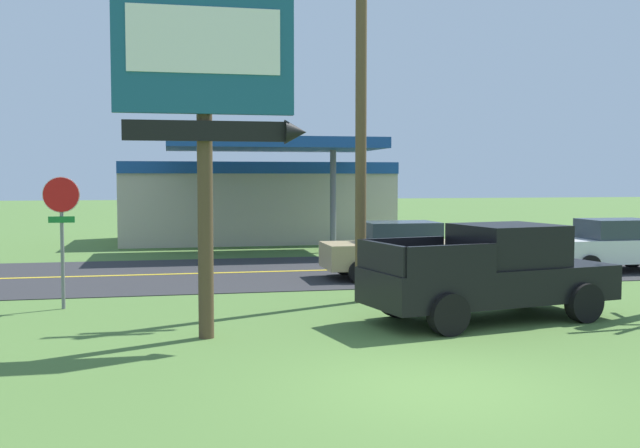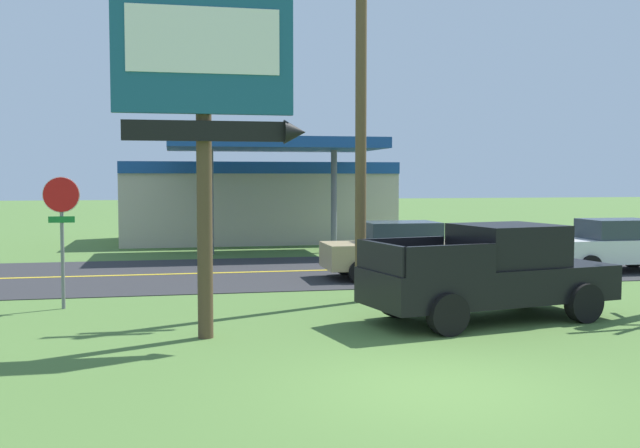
{
  "view_description": "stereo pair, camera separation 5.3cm",
  "coord_description": "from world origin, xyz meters",
  "px_view_note": "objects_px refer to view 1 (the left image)",
  "views": [
    {
      "loc": [
        -3.61,
        -9.56,
        2.93
      ],
      "look_at": [
        0.0,
        8.0,
        1.8
      ],
      "focal_mm": 41.5,
      "sensor_mm": 36.0,
      "label": 1
    },
    {
      "loc": [
        -3.56,
        -9.57,
        2.93
      ],
      "look_at": [
        0.0,
        8.0,
        1.8
      ],
      "focal_mm": 41.5,
      "sensor_mm": 36.0,
      "label": 2
    }
  ],
  "objects_px": {
    "motel_sign": "(208,92)",
    "car_white_near_lane": "(613,245)",
    "stop_sign": "(62,218)",
    "utility_pole": "(361,85)",
    "pickup_black_parked_on_lawn": "(492,273)",
    "car_tan_far_lane": "(397,250)",
    "gas_station": "(256,199)"
  },
  "relations": [
    {
      "from": "car_tan_far_lane",
      "to": "car_white_near_lane",
      "type": "bearing_deg",
      "value": 0.0
    },
    {
      "from": "motel_sign",
      "to": "car_tan_far_lane",
      "type": "relative_size",
      "value": 1.53
    },
    {
      "from": "motel_sign",
      "to": "stop_sign",
      "type": "bearing_deg",
      "value": 128.84
    },
    {
      "from": "pickup_black_parked_on_lawn",
      "to": "car_tan_far_lane",
      "type": "relative_size",
      "value": 1.31
    },
    {
      "from": "gas_station",
      "to": "car_tan_far_lane",
      "type": "xyz_separation_m",
      "value": [
        2.57,
        -13.35,
        -1.11
      ]
    },
    {
      "from": "utility_pole",
      "to": "stop_sign",
      "type": "bearing_deg",
      "value": 176.47
    },
    {
      "from": "motel_sign",
      "to": "gas_station",
      "type": "bearing_deg",
      "value": 81.1
    },
    {
      "from": "stop_sign",
      "to": "car_white_near_lane",
      "type": "height_order",
      "value": "stop_sign"
    },
    {
      "from": "utility_pole",
      "to": "gas_station",
      "type": "relative_size",
      "value": 0.79
    },
    {
      "from": "gas_station",
      "to": "stop_sign",
      "type": "bearing_deg",
      "value": -110.48
    },
    {
      "from": "pickup_black_parked_on_lawn",
      "to": "utility_pole",
      "type": "bearing_deg",
      "value": 128.37
    },
    {
      "from": "pickup_black_parked_on_lawn",
      "to": "car_white_near_lane",
      "type": "relative_size",
      "value": 1.31
    },
    {
      "from": "stop_sign",
      "to": "car_white_near_lane",
      "type": "distance_m",
      "value": 16.28
    },
    {
      "from": "motel_sign",
      "to": "car_tan_far_lane",
      "type": "bearing_deg",
      "value": 51.19
    },
    {
      "from": "motel_sign",
      "to": "utility_pole",
      "type": "bearing_deg",
      "value": 42.36
    },
    {
      "from": "car_tan_far_lane",
      "to": "stop_sign",
      "type": "bearing_deg",
      "value": -158.87
    },
    {
      "from": "car_tan_far_lane",
      "to": "gas_station",
      "type": "bearing_deg",
      "value": 100.9
    },
    {
      "from": "motel_sign",
      "to": "car_white_near_lane",
      "type": "xyz_separation_m",
      "value": [
        12.82,
        7.19,
        -3.61
      ]
    },
    {
      "from": "car_white_near_lane",
      "to": "car_tan_far_lane",
      "type": "distance_m",
      "value": 7.04
    },
    {
      "from": "gas_station",
      "to": "utility_pole",
      "type": "bearing_deg",
      "value": -88.42
    },
    {
      "from": "stop_sign",
      "to": "utility_pole",
      "type": "bearing_deg",
      "value": -3.53
    },
    {
      "from": "stop_sign",
      "to": "gas_station",
      "type": "bearing_deg",
      "value": 69.52
    },
    {
      "from": "motel_sign",
      "to": "pickup_black_parked_on_lawn",
      "type": "xyz_separation_m",
      "value": [
        5.79,
        0.71,
        -3.48
      ]
    },
    {
      "from": "utility_pole",
      "to": "motel_sign",
      "type": "bearing_deg",
      "value": -137.64
    },
    {
      "from": "pickup_black_parked_on_lawn",
      "to": "gas_station",
      "type": "bearing_deg",
      "value": 97.4
    },
    {
      "from": "gas_station",
      "to": "car_tan_far_lane",
      "type": "relative_size",
      "value": 2.86
    },
    {
      "from": "motel_sign",
      "to": "car_white_near_lane",
      "type": "height_order",
      "value": "motel_sign"
    },
    {
      "from": "gas_station",
      "to": "pickup_black_parked_on_lawn",
      "type": "height_order",
      "value": "gas_station"
    },
    {
      "from": "utility_pole",
      "to": "pickup_black_parked_on_lawn",
      "type": "height_order",
      "value": "utility_pole"
    },
    {
      "from": "pickup_black_parked_on_lawn",
      "to": "stop_sign",
      "type": "bearing_deg",
      "value": 160.85
    },
    {
      "from": "stop_sign",
      "to": "utility_pole",
      "type": "xyz_separation_m",
      "value": [
        6.74,
        -0.42,
        3.04
      ]
    },
    {
      "from": "utility_pole",
      "to": "car_tan_far_lane",
      "type": "relative_size",
      "value": 2.26
    }
  ]
}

